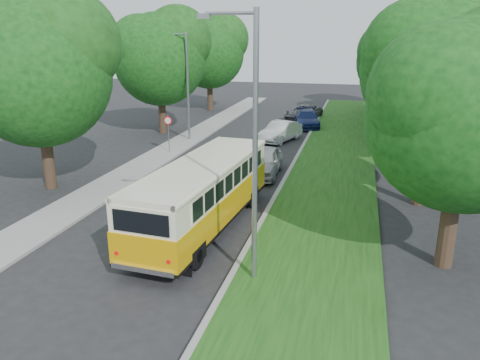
% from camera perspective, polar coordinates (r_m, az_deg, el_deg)
% --- Properties ---
extents(ground, '(120.00, 120.00, 0.00)m').
position_cam_1_polar(ground, '(18.25, -9.92, -6.57)').
color(ground, '#232326').
rests_on(ground, ground).
extents(curb, '(0.20, 70.00, 0.15)m').
position_cam_1_polar(curb, '(21.70, 4.22, -2.22)').
color(curb, gray).
rests_on(curb, ground).
extents(grass_verge, '(4.50, 70.00, 0.13)m').
position_cam_1_polar(grass_verge, '(21.45, 10.42, -2.73)').
color(grass_verge, '#194612').
rests_on(grass_verge, ground).
extents(sidewalk, '(2.20, 70.00, 0.12)m').
position_cam_1_polar(sidewalk, '(24.49, -15.50, -0.57)').
color(sidewalk, gray).
rests_on(sidewalk, ground).
extents(treeline, '(24.27, 41.91, 9.46)m').
position_cam_1_polar(treeline, '(33.41, 7.75, 14.77)').
color(treeline, '#332319').
rests_on(treeline, ground).
extents(lamppost_near, '(1.71, 0.16, 8.00)m').
position_cam_1_polar(lamppost_near, '(13.31, 1.47, 4.55)').
color(lamppost_near, gray).
rests_on(lamppost_near, ground).
extents(lamppost_far, '(1.71, 0.16, 7.50)m').
position_cam_1_polar(lamppost_far, '(33.46, -6.56, 11.71)').
color(lamppost_far, gray).
rests_on(lamppost_far, ground).
extents(warning_sign, '(0.56, 0.10, 2.50)m').
position_cam_1_polar(warning_sign, '(30.02, -8.75, 6.35)').
color(warning_sign, gray).
rests_on(warning_sign, ground).
extents(vintage_bus, '(3.12, 9.48, 2.77)m').
position_cam_1_polar(vintage_bus, '(18.00, -4.54, -1.97)').
color(vintage_bus, '#E9A607').
rests_on(vintage_bus, ground).
extents(car_silver, '(1.90, 4.46, 1.51)m').
position_cam_1_polar(car_silver, '(25.31, 2.84, 2.26)').
color(car_silver, '#A5A6AA').
rests_on(car_silver, ground).
extents(car_white, '(2.75, 4.52, 1.41)m').
position_cam_1_polar(car_white, '(33.65, 4.94, 5.91)').
color(car_white, silver).
rests_on(car_white, ground).
extents(car_blue, '(2.74, 4.99, 1.37)m').
position_cam_1_polar(car_blue, '(39.20, 8.14, 7.39)').
color(car_blue, navy).
rests_on(car_blue, ground).
extents(car_grey, '(3.47, 4.98, 1.26)m').
position_cam_1_polar(car_grey, '(42.99, 7.74, 8.20)').
color(car_grey, '#53565A').
rests_on(car_grey, ground).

